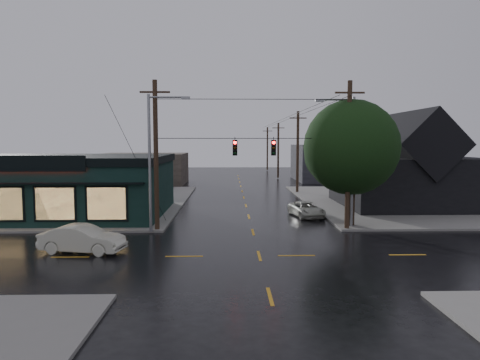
{
  "coord_description": "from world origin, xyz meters",
  "views": [
    {
      "loc": [
        -1.6,
        -22.3,
        6.06
      ],
      "look_at": [
        -0.92,
        4.2,
        3.69
      ],
      "focal_mm": 32.0,
      "sensor_mm": 36.0,
      "label": 1
    }
  ],
  "objects_px": {
    "corner_tree": "(351,148)",
    "utility_pole_ne": "(347,230)",
    "utility_pole_nw": "(157,231)",
    "suv_silver": "(306,209)",
    "sedan_cream": "(82,239)"
  },
  "relations": [
    {
      "from": "utility_pole_nw",
      "to": "suv_silver",
      "type": "relative_size",
      "value": 2.33
    },
    {
      "from": "utility_pole_nw",
      "to": "utility_pole_ne",
      "type": "bearing_deg",
      "value": 0.0
    },
    {
      "from": "corner_tree",
      "to": "utility_pole_nw",
      "type": "distance_m",
      "value": 14.69
    },
    {
      "from": "sedan_cream",
      "to": "suv_silver",
      "type": "height_order",
      "value": "sedan_cream"
    },
    {
      "from": "utility_pole_nw",
      "to": "suv_silver",
      "type": "distance_m",
      "value": 12.45
    },
    {
      "from": "utility_pole_ne",
      "to": "suv_silver",
      "type": "xyz_separation_m",
      "value": [
        -1.81,
        5.41,
        0.6
      ]
    },
    {
      "from": "sedan_cream",
      "to": "utility_pole_ne",
      "type": "bearing_deg",
      "value": -60.63
    },
    {
      "from": "utility_pole_nw",
      "to": "utility_pole_ne",
      "type": "xyz_separation_m",
      "value": [
        13.0,
        0.0,
        0.0
      ]
    },
    {
      "from": "sedan_cream",
      "to": "suv_silver",
      "type": "xyz_separation_m",
      "value": [
        14.34,
        10.97,
        -0.15
      ]
    },
    {
      "from": "corner_tree",
      "to": "suv_silver",
      "type": "height_order",
      "value": "corner_tree"
    },
    {
      "from": "utility_pole_ne",
      "to": "suv_silver",
      "type": "bearing_deg",
      "value": 108.49
    },
    {
      "from": "corner_tree",
      "to": "utility_pole_nw",
      "type": "xyz_separation_m",
      "value": [
        -13.5,
        -1.16,
        -5.67
      ]
    },
    {
      "from": "suv_silver",
      "to": "sedan_cream",
      "type": "bearing_deg",
      "value": -153.1
    },
    {
      "from": "utility_pole_nw",
      "to": "suv_silver",
      "type": "height_order",
      "value": "utility_pole_nw"
    },
    {
      "from": "corner_tree",
      "to": "utility_pole_ne",
      "type": "bearing_deg",
      "value": -113.3
    }
  ]
}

